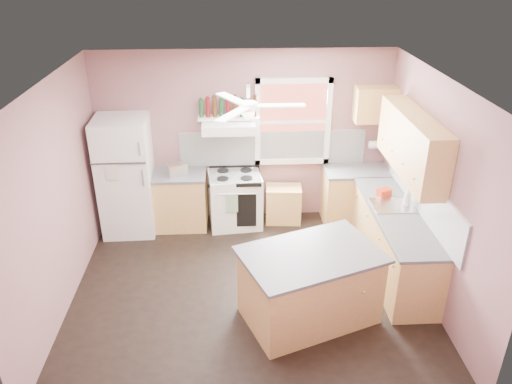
{
  "coord_description": "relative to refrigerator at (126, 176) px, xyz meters",
  "views": [
    {
      "loc": [
        -0.19,
        -5.28,
        4.02
      ],
      "look_at": [
        0.1,
        0.3,
        1.25
      ],
      "focal_mm": 35.0,
      "sensor_mm": 36.0,
      "label": 1
    }
  ],
  "objects": [
    {
      "name": "island_top",
      "position": [
        2.47,
        -2.2,
        -0.03
      ],
      "size": [
        1.81,
        1.5,
        0.04
      ],
      "primitive_type": "cube",
      "rotation": [
        0.0,
        0.0,
        0.37
      ],
      "color": "#504F52",
      "rests_on": "island"
    },
    {
      "name": "wall_back",
      "position": [
        1.79,
        0.41,
        0.44
      ],
      "size": [
        4.5,
        0.05,
        2.7
      ],
      "primitive_type": "cube",
      "color": "#815759",
      "rests_on": "ground"
    },
    {
      "name": "soap_bottle",
      "position": [
        3.91,
        -1.14,
        0.13
      ],
      "size": [
        0.13,
        0.13,
        0.27
      ],
      "primitive_type": "imported",
      "rotation": [
        0.0,
        0.0,
        3.47
      ],
      "color": "silver",
      "rests_on": "counter_right"
    },
    {
      "name": "stove",
      "position": [
        1.63,
        0.08,
        -0.48
      ],
      "size": [
        0.86,
        0.72,
        0.86
      ],
      "primitive_type": "cube",
      "rotation": [
        0.0,
        0.0,
        0.1
      ],
      "color": "white",
      "rests_on": "floor"
    },
    {
      "name": "ceiling_fan_hub",
      "position": [
        1.79,
        -1.62,
        1.54
      ],
      "size": [
        0.2,
        0.2,
        0.08
      ],
      "primitive_type": "cylinder",
      "color": "white",
      "rests_on": "ceiling"
    },
    {
      "name": "range_hood",
      "position": [
        1.56,
        0.13,
        0.71
      ],
      "size": [
        0.78,
        0.5,
        0.14
      ],
      "primitive_type": "cube",
      "color": "white",
      "rests_on": "wall_back"
    },
    {
      "name": "paper_towel",
      "position": [
        3.86,
        0.24,
        0.34
      ],
      "size": [
        0.26,
        0.12,
        0.12
      ],
      "primitive_type": "cylinder",
      "rotation": [
        0.0,
        1.57,
        0.0
      ],
      "color": "white",
      "rests_on": "wall_back"
    },
    {
      "name": "refrigerator",
      "position": [
        0.0,
        0.0,
        0.0
      ],
      "size": [
        0.79,
        0.77,
        1.81
      ],
      "primitive_type": "cube",
      "rotation": [
        0.0,
        0.0,
        0.03
      ],
      "color": "white",
      "rests_on": "floor"
    },
    {
      "name": "backsplash_back",
      "position": [
        2.24,
        0.37,
        0.27
      ],
      "size": [
        2.9,
        0.03,
        0.55
      ],
      "primitive_type": "cube",
      "color": "white",
      "rests_on": "wall_back"
    },
    {
      "name": "wall_left",
      "position": [
        -0.49,
        -1.62,
        0.44
      ],
      "size": [
        0.05,
        4.0,
        2.7
      ],
      "primitive_type": "cube",
      "color": "#815759",
      "rests_on": "ground"
    },
    {
      "name": "upper_cabinet_corner",
      "position": [
        3.74,
        0.21,
        0.99
      ],
      "size": [
        0.6,
        0.33,
        0.52
      ],
      "primitive_type": "cube",
      "color": "tan",
      "rests_on": "wall_back"
    },
    {
      "name": "bottle_shelf",
      "position": [
        1.56,
        0.25,
        0.81
      ],
      "size": [
        0.9,
        0.26,
        0.03
      ],
      "primitive_type": "cube",
      "color": "white",
      "rests_on": "range_hood"
    },
    {
      "name": "base_cabinet_right",
      "position": [
        3.74,
        -1.32,
        -0.48
      ],
      "size": [
        0.6,
        2.2,
        0.86
      ],
      "primitive_type": "cube",
      "color": "tan",
      "rests_on": "floor"
    },
    {
      "name": "island",
      "position": [
        2.47,
        -2.2,
        -0.48
      ],
      "size": [
        1.7,
        1.39,
        0.86
      ],
      "primitive_type": "cube",
      "rotation": [
        0.0,
        0.0,
        0.37
      ],
      "color": "tan",
      "rests_on": "floor"
    },
    {
      "name": "window_frame",
      "position": [
        2.54,
        0.34,
        0.69
      ],
      "size": [
        1.16,
        0.07,
        1.36
      ],
      "primitive_type": "cube",
      "color": "white",
      "rests_on": "wall_back"
    },
    {
      "name": "floor",
      "position": [
        1.79,
        -1.62,
        -0.91
      ],
      "size": [
        4.5,
        4.5,
        0.0
      ],
      "primitive_type": "plane",
      "color": "black",
      "rests_on": "ground"
    },
    {
      "name": "toaster",
      "position": [
        0.77,
        0.03,
        0.08
      ],
      "size": [
        0.32,
        0.26,
        0.18
      ],
      "primitive_type": "cube",
      "rotation": [
        0.0,
        0.0,
        0.41
      ],
      "color": "silver",
      "rests_on": "counter_left"
    },
    {
      "name": "counter_right",
      "position": [
        3.73,
        -1.32,
        -0.03
      ],
      "size": [
        0.62,
        2.22,
        0.04
      ],
      "primitive_type": "cube",
      "color": "#504F52",
      "rests_on": "base_cabinet_right"
    },
    {
      "name": "counter_corner",
      "position": [
        3.54,
        0.08,
        -0.03
      ],
      "size": [
        1.02,
        0.62,
        0.04
      ],
      "primitive_type": "cube",
      "color": "#504F52",
      "rests_on": "base_cabinet_corner"
    },
    {
      "name": "ceiling",
      "position": [
        1.79,
        -1.62,
        1.79
      ],
      "size": [
        4.5,
        4.5,
        0.0
      ],
      "primitive_type": "plane",
      "color": "white",
      "rests_on": "ground"
    },
    {
      "name": "base_cabinet_corner",
      "position": [
        3.54,
        0.08,
        -0.48
      ],
      "size": [
        1.0,
        0.6,
        0.86
      ],
      "primitive_type": "cube",
      "color": "tan",
      "rests_on": "floor"
    },
    {
      "name": "upper_cabinet_right",
      "position": [
        3.87,
        -1.12,
        0.87
      ],
      "size": [
        0.33,
        1.8,
        0.76
      ],
      "primitive_type": "cube",
      "color": "tan",
      "rests_on": "wall_right"
    },
    {
      "name": "wall_right",
      "position": [
        4.06,
        -1.62,
        0.44
      ],
      "size": [
        0.05,
        4.0,
        2.7
      ],
      "primitive_type": "cube",
      "color": "#815759",
      "rests_on": "ground"
    },
    {
      "name": "counter_left",
      "position": [
        0.73,
        0.08,
        -0.03
      ],
      "size": [
        0.92,
        0.62,
        0.04
      ],
      "primitive_type": "cube",
      "color": "#504F52",
      "rests_on": "base_cabinet_left"
    },
    {
      "name": "base_cabinet_left",
      "position": [
        0.73,
        0.08,
        -0.48
      ],
      "size": [
        0.9,
        0.6,
        0.86
      ],
      "primitive_type": "cube",
      "color": "tan",
      "rests_on": "floor"
    },
    {
      "name": "backsplash_right",
      "position": [
        4.02,
        -1.32,
        0.27
      ],
      "size": [
        0.03,
        2.6,
        0.55
      ],
      "primitive_type": "cube",
      "color": "white",
      "rests_on": "wall_right"
    },
    {
      "name": "wine_bottles",
      "position": [
        1.56,
        0.25,
        0.97
      ],
      "size": [
        0.86,
        0.06,
        0.31
      ],
      "color": "#143819",
      "rests_on": "bottle_shelf"
    },
    {
      "name": "faucet",
      "position": [
        3.89,
        -1.12,
        0.06
      ],
      "size": [
        0.03,
        0.03,
        0.14
      ],
      "primitive_type": "cylinder",
      "color": "silver",
      "rests_on": "sink"
    },
    {
      "name": "window_view",
      "position": [
        2.54,
        0.36,
        0.69
      ],
      "size": [
        1.0,
        0.02,
        1.2
      ],
      "primitive_type": "cube",
      "color": "brown",
      "rests_on": "wall_back"
    },
    {
      "name": "red_caddy",
      "position": [
        3.69,
        -0.82,
        0.04
      ],
      "size": [
        0.21,
        0.18,
        0.1
      ],
      "primitive_type": "cube",
      "rotation": [
        0.0,
        0.0,
        0.38
      ],
      "color": "#B3270F",
      "rests_on": "counter_right"
    },
    {
      "name": "sink",
      "position": [
        3.73,
        -1.12,
        -0.01
      ],
      "size": [
        0.55,
        0.45,
        0.03
      ],
      "primitive_type": "cube",
      "color": "silver",
      "rests_on": "counter_right"
    },
    {
      "name": "cart",
      "position": [
        2.4,
        0.13,
        -0.63
      ],
      "size": [
        0.58,
        0.41,
        0.55
      ],
      "primitive_type": "cube",
      "rotation": [
        0.0,
        0.0,
        -0.08
      ],
      "color": "tan",
      "rests_on": "floor"
    }
  ]
}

